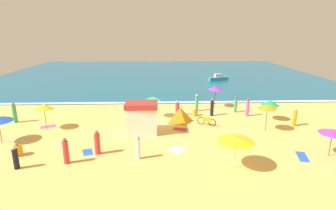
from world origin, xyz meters
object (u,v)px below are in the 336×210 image
(beach_umbrella_0, at_px, (44,107))
(beach_tent, at_px, (180,115))
(beach_umbrella_7, at_px, (268,107))
(beachgoer_9, at_px, (212,107))
(beach_umbrella_6, at_px, (216,88))
(beachgoer_0, at_px, (248,108))
(beachgoer_12, at_px, (195,112))
(beachgoer_2, at_px, (16,158))
(beachgoer_1, at_px, (236,104))
(beachgoer_5, at_px, (17,150))
(beach_umbrella_4, at_px, (333,131))
(beachgoer_4, at_px, (138,148))
(beachgoer_10, at_px, (177,109))
(beach_umbrella_1, at_px, (270,103))
(parked_bicycle, at_px, (207,121))
(beach_umbrella_3, at_px, (236,139))
(beachgoer_11, at_px, (15,113))
(beachgoer_8, at_px, (197,103))
(beachgoer_3, at_px, (97,143))
(beachgoer_6, at_px, (66,152))
(beach_umbrella_2, at_px, (153,98))
(beachgoer_7, at_px, (295,118))
(lifeguard_cabana, at_px, (142,117))

(beach_umbrella_0, bearing_deg, beach_tent, 6.62)
(beach_umbrella_0, distance_m, beach_umbrella_7, 19.15)
(beachgoer_9, bearing_deg, beach_umbrella_6, 72.88)
(beachgoer_0, bearing_deg, beachgoer_12, 177.63)
(beach_umbrella_6, distance_m, beachgoer_2, 20.42)
(beachgoer_1, distance_m, beachgoer_5, 20.29)
(beach_umbrella_4, height_order, beachgoer_9, beach_umbrella_4)
(beach_umbrella_0, distance_m, beachgoer_12, 14.04)
(beachgoer_4, xyz_separation_m, beachgoer_10, (3.29, 9.51, -0.09))
(beach_umbrella_1, relative_size, parked_bicycle, 1.52)
(beachgoer_2, bearing_deg, beach_umbrella_3, -1.57)
(beachgoer_4, bearing_deg, beach_umbrella_3, -13.46)
(beachgoer_11, bearing_deg, beach_umbrella_4, -17.42)
(beachgoer_0, bearing_deg, beachgoer_8, 158.29)
(beachgoer_4, bearing_deg, beachgoer_12, 61.42)
(beachgoer_3, xyz_separation_m, beachgoer_6, (-1.73, -1.31, -0.00))
(beach_umbrella_4, distance_m, beachgoer_10, 13.75)
(beach_umbrella_2, height_order, beach_umbrella_7, beach_umbrella_7)
(beachgoer_0, bearing_deg, beachgoer_3, -148.12)
(beach_umbrella_6, relative_size, beachgoer_8, 1.28)
(beachgoer_3, distance_m, beachgoer_4, 3.01)
(beach_umbrella_1, height_order, beach_umbrella_7, beach_umbrella_7)
(beachgoer_3, xyz_separation_m, beachgoer_4, (2.89, -0.85, -0.03))
(beachgoer_10, xyz_separation_m, beachgoer_12, (1.77, -0.22, -0.36))
(beachgoer_3, xyz_separation_m, beachgoer_7, (16.54, 5.18, -0.05))
(beach_umbrella_7, xyz_separation_m, beachgoer_11, (-22.72, 2.92, -1.23))
(lifeguard_cabana, height_order, beachgoer_11, lifeguard_cabana)
(beachgoer_8, bearing_deg, beach_umbrella_1, -26.67)
(beach_umbrella_2, bearing_deg, beachgoer_9, 3.10)
(beach_tent, bearing_deg, beachgoer_4, -114.60)
(beach_umbrella_2, distance_m, beach_umbrella_4, 15.24)
(parked_bicycle, height_order, beachgoer_9, beachgoer_9)
(lifeguard_cabana, xyz_separation_m, beachgoer_2, (-7.49, -5.90, -0.64))
(beach_umbrella_0, height_order, beachgoer_6, beach_umbrella_0)
(beachgoer_0, bearing_deg, beach_umbrella_1, -39.02)
(beachgoer_4, bearing_deg, beach_tent, 65.40)
(beach_umbrella_6, xyz_separation_m, beach_umbrella_7, (2.90, -7.43, -0.02))
(beach_umbrella_4, height_order, parked_bicycle, beach_umbrella_4)
(beach_umbrella_0, relative_size, beachgoer_11, 1.21)
(beach_umbrella_7, bearing_deg, lifeguard_cabana, -179.13)
(beach_tent, distance_m, beachgoer_11, 15.48)
(beachgoer_6, xyz_separation_m, beachgoer_10, (7.91, 9.98, -0.11))
(beach_umbrella_2, bearing_deg, beach_umbrella_6, 26.39)
(beach_tent, xyz_separation_m, parked_bicycle, (2.37, -0.93, -0.34))
(beach_umbrella_2, bearing_deg, beachgoer_7, -13.04)
(beach_umbrella_1, xyz_separation_m, beachgoer_9, (-5.22, 1.57, -0.87))
(beachgoer_3, bearing_deg, beachgoer_1, 37.67)
(parked_bicycle, bearing_deg, beach_umbrella_6, 71.54)
(beach_umbrella_2, height_order, beachgoer_10, beach_umbrella_2)
(beachgoer_4, distance_m, beachgoer_6, 4.65)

